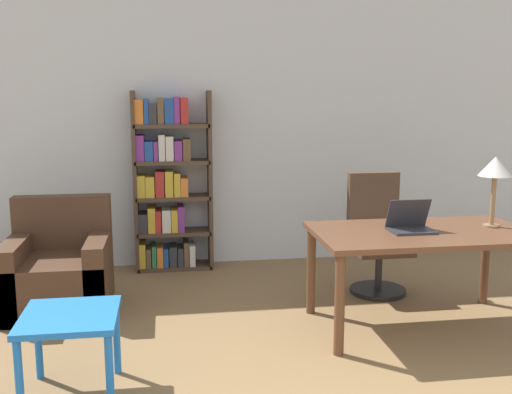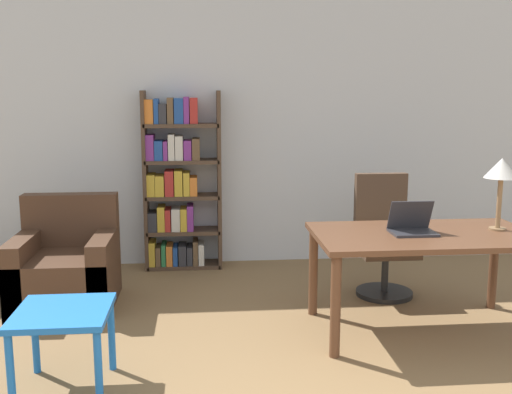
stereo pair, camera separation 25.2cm
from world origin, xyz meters
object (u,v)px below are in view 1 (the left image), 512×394
at_px(side_table_blue, 70,327).
at_px(armchair, 60,273).
at_px(table_lamp, 495,170).
at_px(bookshelf, 167,185).
at_px(desk, 422,243).
at_px(office_chair, 377,238).
at_px(laptop, 410,224).

distance_m(side_table_blue, armchair, 1.54).
relative_size(table_lamp, bookshelf, 0.30).
xyz_separation_m(desk, armchair, (-2.74, 0.82, -0.35)).
height_order(office_chair, bookshelf, bookshelf).
height_order(laptop, bookshelf, bookshelf).
distance_m(office_chair, armchair, 2.71).
xyz_separation_m(side_table_blue, armchair, (-0.31, 1.51, -0.13)).
distance_m(laptop, armchair, 2.81).
height_order(laptop, armchair, laptop).
xyz_separation_m(laptop, table_lamp, (0.67, 0.05, 0.38)).
relative_size(office_chair, side_table_blue, 1.85).
relative_size(laptop, office_chair, 0.30).
bearing_deg(office_chair, bookshelf, 152.32).
xyz_separation_m(desk, side_table_blue, (-2.43, -0.69, -0.23)).
bearing_deg(laptop, armchair, 163.02).
relative_size(desk, side_table_blue, 2.83).
bearing_deg(bookshelf, table_lamp, -35.82).
relative_size(armchair, bookshelf, 0.50).
bearing_deg(armchair, desk, -16.58).
bearing_deg(side_table_blue, office_chair, 32.90).
relative_size(table_lamp, office_chair, 0.51).
bearing_deg(desk, bookshelf, 135.73).
height_order(desk, bookshelf, bookshelf).
xyz_separation_m(laptop, armchair, (-2.64, 0.81, -0.50)).
height_order(desk, armchair, armchair).
height_order(side_table_blue, bookshelf, bookshelf).
distance_m(laptop, side_table_blue, 2.46).
xyz_separation_m(desk, office_chair, (-0.04, 0.85, -0.17)).
xyz_separation_m(desk, bookshelf, (-1.85, 1.81, 0.20)).
relative_size(laptop, armchair, 0.36).
height_order(laptop, office_chair, office_chair).
height_order(desk, office_chair, office_chair).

